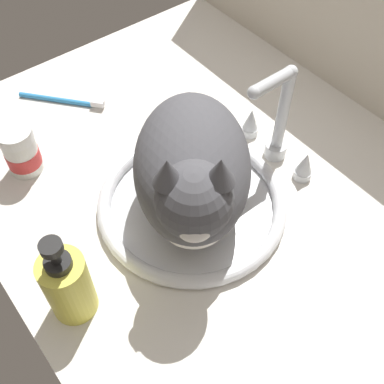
% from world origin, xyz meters
% --- Properties ---
extents(countertop, '(1.04, 0.73, 0.03)m').
position_xyz_m(countertop, '(0.00, 0.00, 0.01)').
color(countertop, silver).
rests_on(countertop, ground).
extents(sink_basin, '(0.31, 0.31, 0.02)m').
position_xyz_m(sink_basin, '(-0.01, -0.05, 0.04)').
color(sink_basin, white).
rests_on(sink_basin, countertop).
extents(faucet, '(0.17, 0.11, 0.20)m').
position_xyz_m(faucet, '(-0.01, 0.13, 0.11)').
color(faucet, silver).
rests_on(faucet, countertop).
extents(cat, '(0.35, 0.30, 0.22)m').
position_xyz_m(cat, '(0.00, -0.07, 0.14)').
color(cat, '#4C4C51').
rests_on(cat, sink_basin).
extents(soap_pump_bottle, '(0.06, 0.06, 0.17)m').
position_xyz_m(soap_pump_bottle, '(0.02, -0.30, 0.09)').
color(soap_pump_bottle, '#E5DB4C').
rests_on(soap_pump_bottle, countertop).
extents(pill_bottle, '(0.06, 0.06, 0.09)m').
position_xyz_m(pill_bottle, '(-0.26, -0.23, 0.07)').
color(pill_bottle, white).
rests_on(pill_bottle, countertop).
extents(toothbrush, '(0.14, 0.12, 0.02)m').
position_xyz_m(toothbrush, '(-0.38, -0.10, 0.04)').
color(toothbrush, '#338CD1').
rests_on(toothbrush, countertop).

